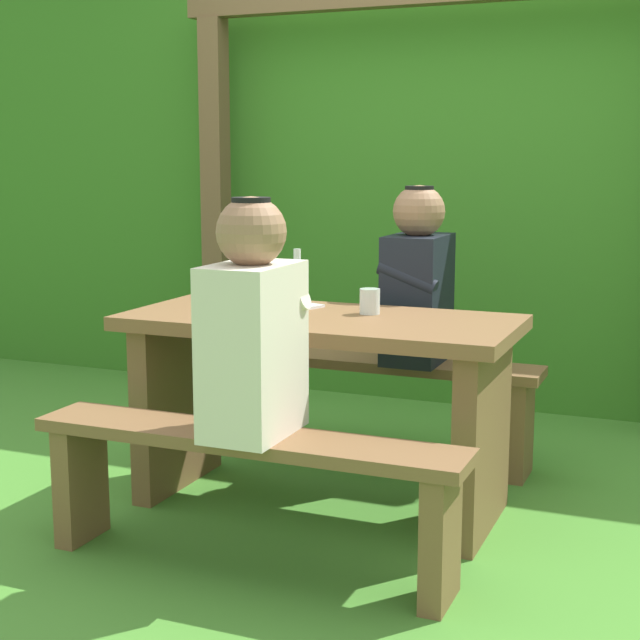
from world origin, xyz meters
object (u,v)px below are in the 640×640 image
person_black_coat (417,281)px  bench_near (246,472)px  drinking_glass (370,301)px  bench_far (374,386)px  cell_phone (306,307)px  bottle_left (250,288)px  picnic_table (320,377)px  bottle_right (297,289)px  person_white_shirt (253,327)px

person_black_coat → bench_near: bearing=-98.7°
bench_near → drinking_glass: (0.15, 0.70, 0.44)m
bench_far → cell_phone: size_ratio=10.00×
bench_far → bottle_left: bottle_left is taller
bench_near → bottle_left: size_ratio=5.93×
picnic_table → bench_far: (0.00, 0.60, -0.17)m
bench_far → person_black_coat: (0.18, -0.00, 0.46)m
bench_far → cell_phone: cell_phone is taller
bottle_right → bench_far: bearing=83.2°
person_white_shirt → bottle_right: (-0.10, 0.56, 0.03)m
picnic_table → person_black_coat: 0.68m
bench_near → bottle_right: 0.75m
bottle_right → person_white_shirt: bearing=-79.6°
person_black_coat → bottle_left: (-0.43, -0.65, 0.03)m
drinking_glass → bottle_left: bottle_left is taller
picnic_table → drinking_glass: size_ratio=15.26×
picnic_table → bottle_right: size_ratio=5.83×
person_white_shirt → cell_phone: person_white_shirt is taller
bench_far → drinking_glass: 0.67m
bench_far → person_white_shirt: 1.27m
picnic_table → bottle_right: bearing=-157.6°
bench_far → bottle_right: bottle_right is taller
drinking_glass → cell_phone: 0.27m
person_black_coat → bottle_right: size_ratio=2.99×
picnic_table → person_black_coat: size_ratio=1.95×
cell_phone → bottle_right: bearing=-58.2°
person_white_shirt → person_black_coat: 1.20m
bottle_left → cell_phone: 0.25m
bench_far → person_black_coat: bearing=-1.0°
picnic_table → bench_far: 0.62m
person_black_coat → drinking_glass: bearing=-93.9°
bench_far → bottle_left: bearing=-110.7°
bottle_left → cell_phone: bearing=55.2°
picnic_table → bench_near: picnic_table is taller
person_white_shirt → picnic_table: bearing=92.7°
bench_far → bottle_left: size_ratio=5.93×
cell_phone → person_black_coat: bearing=76.0°
bench_near → picnic_table: bearing=90.0°
bench_far → cell_phone: 0.62m
bottle_right → cell_phone: size_ratio=1.72×
bench_far → drinking_glass: bearing=-72.9°
drinking_glass → bottle_right: size_ratio=0.38×
person_white_shirt → person_black_coat: same height
person_black_coat → bottle_left: 0.79m
person_white_shirt → bottle_right: 0.57m
bench_near → bottle_left: bottle_left is taller
bench_far → drinking_glass: drinking_glass is taller
picnic_table → bottle_right: 0.33m
bench_far → bottle_right: 0.80m
picnic_table → person_white_shirt: size_ratio=1.95×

